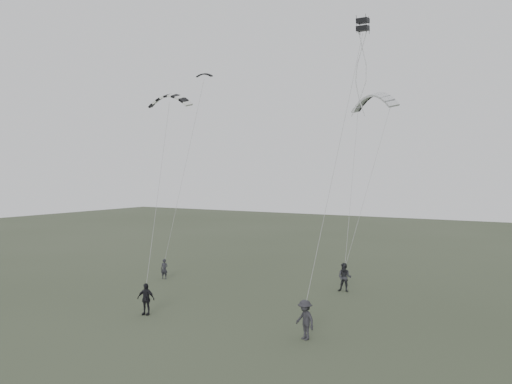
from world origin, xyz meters
The scene contains 9 objects.
ground centered at (0.00, 0.00, 0.00)m, with size 140.00×140.00×0.00m, color #373F2B.
flyer_left centered at (-7.41, 5.70, 0.77)m, with size 0.56×0.37×1.54m, color black.
flyer_right centered at (6.13, 8.74, 0.99)m, with size 0.96×0.75×1.97m, color #242429.
flyer_center centered at (-1.75, -2.43, 0.91)m, with size 1.07×0.44×1.82m, color black.
flyer_far centered at (7.97, -1.72, 0.97)m, with size 1.26×0.72×1.95m, color #252429.
kite_dark_small centered at (-6.36, 9.56, 16.31)m, with size 1.32×0.40×0.46m, color black, non-canonical shape.
kite_pale_large centered at (6.16, 14.91, 14.34)m, with size 4.34×0.98×1.75m, color #B0B2B5, non-canonical shape.
kite_striped centered at (-5.63, 4.33, 13.79)m, with size 3.23×0.81×1.25m, color black, non-canonical shape.
kite_box centered at (8.69, 4.54, 16.75)m, with size 0.64×0.64×0.72m, color black, non-canonical shape.
Camera 1 is at (18.12, -23.73, 8.07)m, focal length 35.00 mm.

